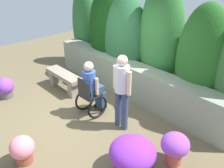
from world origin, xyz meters
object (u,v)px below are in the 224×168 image
(person_standing_companion, at_px, (122,88))
(flower_pot_small_foreground, at_px, (175,147))
(stone_bench, at_px, (64,79))
(person_in_wheelchair, at_px, (92,90))
(flower_pot_terracotta_by_wall, at_px, (5,88))
(flower_pot_purple_near, at_px, (22,149))
(flower_pot_red_accent, at_px, (132,154))

(person_standing_companion, distance_m, flower_pot_small_foreground, 1.54)
(stone_bench, xyz_separation_m, flower_pot_small_foreground, (3.72, -0.11, 0.03))
(person_in_wheelchair, distance_m, flower_pot_terracotta_by_wall, 2.47)
(flower_pot_purple_near, relative_size, flower_pot_terracotta_by_wall, 0.99)
(person_standing_companion, relative_size, flower_pot_small_foreground, 2.67)
(stone_bench, height_order, flower_pot_terracotta_by_wall, flower_pot_terracotta_by_wall)
(stone_bench, xyz_separation_m, flower_pot_terracotta_by_wall, (-0.68, -1.38, -0.04))
(stone_bench, height_order, flower_pot_small_foreground, flower_pot_small_foreground)
(stone_bench, height_order, person_standing_companion, person_standing_companion)
(person_standing_companion, height_order, flower_pot_purple_near, person_standing_companion)
(stone_bench, bearing_deg, flower_pot_red_accent, -8.18)
(flower_pot_purple_near, relative_size, flower_pot_red_accent, 0.67)
(person_in_wheelchair, xyz_separation_m, person_standing_companion, (0.86, 0.12, 0.35))
(person_in_wheelchair, height_order, flower_pot_terracotta_by_wall, person_in_wheelchair)
(stone_bench, xyz_separation_m, flower_pot_purple_near, (1.87, -2.10, -0.04))
(flower_pot_purple_near, relative_size, flower_pot_small_foreground, 0.87)
(person_in_wheelchair, height_order, flower_pot_red_accent, person_in_wheelchair)
(flower_pot_red_accent, bearing_deg, stone_bench, 166.81)
(flower_pot_purple_near, bearing_deg, flower_pot_terracotta_by_wall, 164.27)
(person_in_wheelchair, distance_m, person_standing_companion, 0.93)
(person_in_wheelchair, bearing_deg, flower_pot_terracotta_by_wall, -142.66)
(person_in_wheelchair, relative_size, flower_pot_purple_near, 2.44)
(flower_pot_purple_near, height_order, flower_pot_terracotta_by_wall, flower_pot_terracotta_by_wall)
(person_standing_companion, bearing_deg, person_in_wheelchair, -162.02)
(person_in_wheelchair, bearing_deg, flower_pot_small_foreground, 9.13)
(flower_pot_red_accent, bearing_deg, person_in_wheelchair, 161.98)
(person_in_wheelchair, bearing_deg, flower_pot_purple_near, -70.17)
(stone_bench, bearing_deg, flower_pot_small_foreground, 3.35)
(stone_bench, relative_size, person_standing_companion, 0.78)
(flower_pot_terracotta_by_wall, height_order, flower_pot_small_foreground, flower_pot_small_foreground)
(flower_pot_small_foreground, bearing_deg, person_in_wheelchair, -178.48)
(stone_bench, xyz_separation_m, flower_pot_red_accent, (3.33, -0.78, 0.02))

